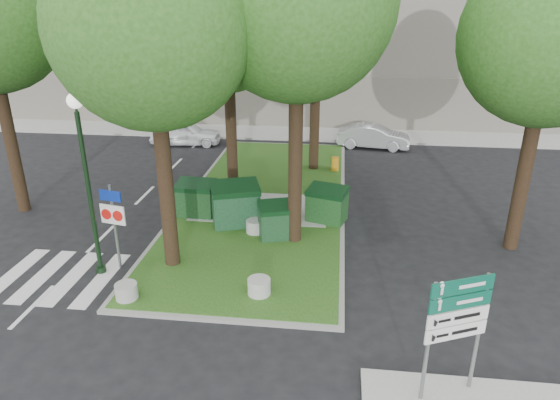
# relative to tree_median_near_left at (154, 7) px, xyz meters

# --- Properties ---
(ground) EXTENTS (120.00, 120.00, 0.00)m
(ground) POSITION_rel_tree_median_near_left_xyz_m (1.41, -2.56, -7.32)
(ground) COLOR black
(ground) RESTS_ON ground
(median_island) EXTENTS (6.00, 16.00, 0.12)m
(median_island) POSITION_rel_tree_median_near_left_xyz_m (1.91, 5.44, -7.26)
(median_island) COLOR #204F16
(median_island) RESTS_ON ground
(median_kerb) EXTENTS (6.30, 16.30, 0.10)m
(median_kerb) POSITION_rel_tree_median_near_left_xyz_m (1.91, 5.44, -7.27)
(median_kerb) COLOR gray
(median_kerb) RESTS_ON ground
(building_sidewalk) EXTENTS (42.00, 3.00, 0.12)m
(building_sidewalk) POSITION_rel_tree_median_near_left_xyz_m (1.41, 15.94, -7.26)
(building_sidewalk) COLOR #999993
(building_sidewalk) RESTS_ON ground
(zebra_crossing) EXTENTS (5.00, 3.00, 0.01)m
(zebra_crossing) POSITION_rel_tree_median_near_left_xyz_m (-2.34, -1.06, -7.31)
(zebra_crossing) COLOR silver
(zebra_crossing) RESTS_ON ground
(tree_median_near_left) EXTENTS (5.20, 5.20, 10.53)m
(tree_median_near_left) POSITION_rel_tree_median_near_left_xyz_m (0.00, 0.00, 0.00)
(tree_median_near_left) COLOR black
(tree_median_near_left) RESTS_ON ground
(tree_median_mid) EXTENTS (4.80, 4.80, 9.99)m
(tree_median_mid) POSITION_rel_tree_median_near_left_xyz_m (0.50, 6.50, -0.34)
(tree_median_mid) COLOR black
(tree_median_mid) RESTS_ON ground
(tree_street_right) EXTENTS (5.00, 5.00, 10.06)m
(tree_street_right) POSITION_rel_tree_median_near_left_xyz_m (10.50, 2.50, -0.33)
(tree_street_right) COLOR black
(tree_street_right) RESTS_ON ground
(dumpster_a) EXTENTS (1.43, 1.04, 1.29)m
(dumpster_a) POSITION_rel_tree_median_near_left_xyz_m (-0.35, 3.57, -6.58)
(dumpster_a) COLOR #0E3311
(dumpster_a) RESTS_ON median_island
(dumpster_b) EXTENTS (1.92, 1.62, 1.53)m
(dumpster_b) POSITION_rel_tree_median_near_left_xyz_m (1.25, 2.93, -6.46)
(dumpster_b) COLOR #113D20
(dumpster_b) RESTS_ON median_island
(dumpster_c) EXTENTS (1.51, 1.25, 1.20)m
(dumpster_c) POSITION_rel_tree_median_near_left_xyz_m (2.85, 2.11, -6.62)
(dumpster_c) COLOR #103619
(dumpster_c) RESTS_ON median_island
(dumpster_d) EXTENTS (1.60, 1.33, 1.27)m
(dumpster_d) POSITION_rel_tree_median_near_left_xyz_m (4.41, 3.60, -6.59)
(dumpster_d) COLOR #134015
(dumpster_d) RESTS_ON median_island
(bollard_left) EXTENTS (0.59, 0.59, 0.42)m
(bollard_left) POSITION_rel_tree_median_near_left_xyz_m (-0.69, -2.06, -6.99)
(bollard_left) COLOR #A4A39F
(bollard_left) RESTS_ON median_island
(bollard_right) EXTENTS (0.62, 0.62, 0.44)m
(bollard_right) POSITION_rel_tree_median_near_left_xyz_m (2.77, -1.43, -6.97)
(bollard_right) COLOR #AFAEA9
(bollard_right) RESTS_ON median_island
(bollard_mid) EXTENTS (0.61, 0.61, 0.44)m
(bollard_mid) POSITION_rel_tree_median_near_left_xyz_m (2.03, 2.32, -6.98)
(bollard_mid) COLOR #A4A49F
(bollard_mid) RESTS_ON median_island
(litter_bin) EXTENTS (0.36, 0.36, 0.62)m
(litter_bin) POSITION_rel_tree_median_near_left_xyz_m (4.61, 9.22, -6.89)
(litter_bin) COLOR orange
(litter_bin) RESTS_ON median_island
(street_lamp) EXTENTS (0.42, 0.42, 5.28)m
(street_lamp) POSITION_rel_tree_median_near_left_xyz_m (-2.09, -0.66, -4.00)
(street_lamp) COLOR black
(street_lamp) RESTS_ON ground
(traffic_sign_pole) EXTENTS (0.79, 0.20, 2.66)m
(traffic_sign_pole) POSITION_rel_tree_median_near_left_xyz_m (-1.63, -0.34, -5.61)
(traffic_sign_pole) COLOR slate
(traffic_sign_pole) RESTS_ON ground
(directional_sign) EXTENTS (1.24, 0.57, 2.66)m
(directional_sign) POSITION_rel_tree_median_near_left_xyz_m (7.09, -4.56, -5.43)
(directional_sign) COLOR slate
(directional_sign) RESTS_ON sidewalk_corner
(car_white) EXTENTS (3.95, 1.95, 1.29)m
(car_white) POSITION_rel_tree_median_near_left_xyz_m (-3.61, 13.04, -6.67)
(car_white) COLOR white
(car_white) RESTS_ON ground
(car_silver) EXTENTS (3.96, 1.83, 1.26)m
(car_silver) POSITION_rel_tree_median_near_left_xyz_m (6.59, 13.64, -6.69)
(car_silver) COLOR #ADB2B6
(car_silver) RESTS_ON ground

